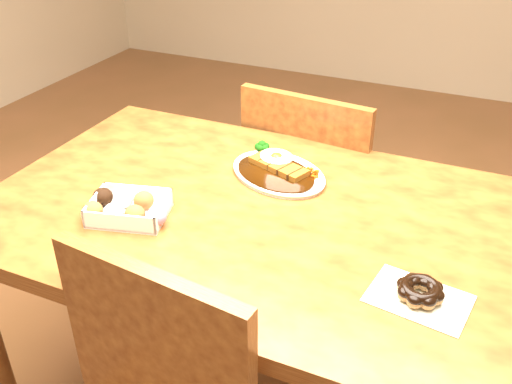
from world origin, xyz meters
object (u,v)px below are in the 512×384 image
at_px(chair_far, 317,198).
at_px(katsu_curry_plate, 278,170).
at_px(table, 246,242).
at_px(donut_box, 127,208).
at_px(pon_de_ring, 420,292).

height_order(chair_far, katsu_curry_plate, chair_far).
xyz_separation_m(chair_far, katsu_curry_plate, (0.00, -0.36, 0.29)).
xyz_separation_m(table, chair_far, (0.01, 0.54, -0.17)).
bearing_deg(donut_box, table, 32.68).
height_order(table, donut_box, donut_box).
xyz_separation_m(chair_far, pon_de_ring, (0.41, -0.69, 0.29)).
distance_m(chair_far, donut_box, 0.77).
distance_m(table, chair_far, 0.56).
relative_size(chair_far, pon_de_ring, 4.50).
height_order(table, katsu_curry_plate, katsu_curry_plate).
relative_size(table, pon_de_ring, 6.21).
distance_m(table, katsu_curry_plate, 0.20).
bearing_deg(chair_far, pon_de_ring, 126.59).
relative_size(table, donut_box, 5.98).
bearing_deg(chair_far, katsu_curry_plate, 96.50).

